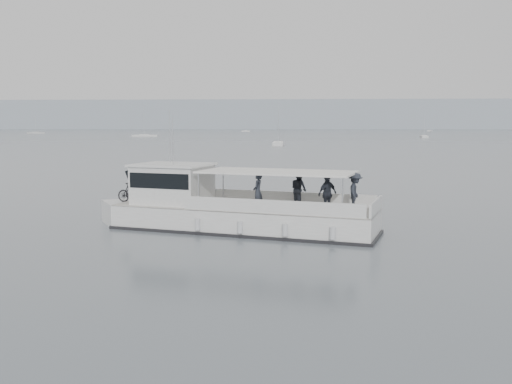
{
  "coord_description": "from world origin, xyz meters",
  "views": [
    {
      "loc": [
        1.63,
        -22.17,
        4.31
      ],
      "look_at": [
        0.26,
        0.68,
        1.6
      ],
      "focal_mm": 40.0,
      "sensor_mm": 36.0,
      "label": 1
    }
  ],
  "objects": [
    {
      "name": "ground",
      "position": [
        0.0,
        0.0,
        0.0
      ],
      "size": [
        1400.0,
        1400.0,
        0.0
      ],
      "primitive_type": "plane",
      "color": "slate",
      "rests_on": "ground"
    },
    {
      "name": "headland",
      "position": [
        0.0,
        560.0,
        14.0
      ],
      "size": [
        1400.0,
        90.0,
        28.0
      ],
      "primitive_type": "cube",
      "color": "#939EA8",
      "rests_on": "ground"
    },
    {
      "name": "tour_boat",
      "position": [
        -1.26,
        0.98,
        0.84
      ],
      "size": [
        12.16,
        5.87,
        5.13
      ],
      "rotation": [
        0.0,
        0.0,
        -0.28
      ],
      "color": "white",
      "rests_on": "ground"
    },
    {
      "name": "moored_fleet",
      "position": [
        -27.87,
        186.84,
        0.36
      ],
      "size": [
        437.41,
        336.82,
        10.7
      ],
      "color": "white",
      "rests_on": "ground"
    }
  ]
}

